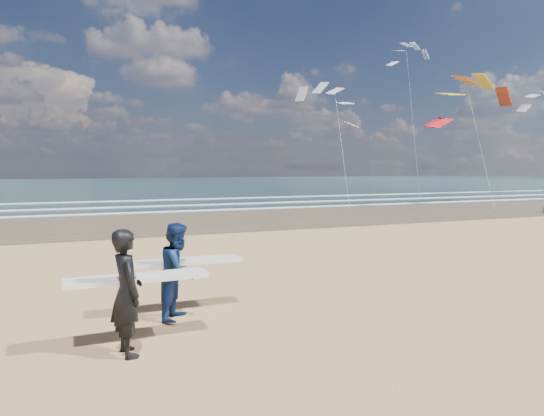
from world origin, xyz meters
name	(u,v)px	position (x,y,z in m)	size (l,w,h in m)	color
wet_sand_strip	(423,210)	(20.00, 18.00, 0.01)	(220.00, 12.00, 0.01)	brown
ocean	(210,184)	(20.00, 72.00, 0.01)	(220.00, 100.00, 0.02)	#1A383A
foam_breakers	(344,200)	(20.00, 28.10, 0.05)	(220.00, 11.70, 0.05)	white
surfer_near	(128,291)	(-0.71, -0.30, 0.97)	(2.21, 1.01, 1.92)	black
surfer_far	(179,270)	(0.35, 1.16, 0.91)	(2.21, 1.18, 1.81)	#0D204C
kite_0	(473,115)	(24.66, 18.63, 6.49)	(7.66, 4.94, 10.54)	slate
kite_1	(340,133)	(17.06, 23.91, 5.41)	(5.69, 4.73, 9.81)	slate
kite_5	(412,109)	(30.90, 33.25, 8.80)	(5.26, 4.68, 16.68)	slate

